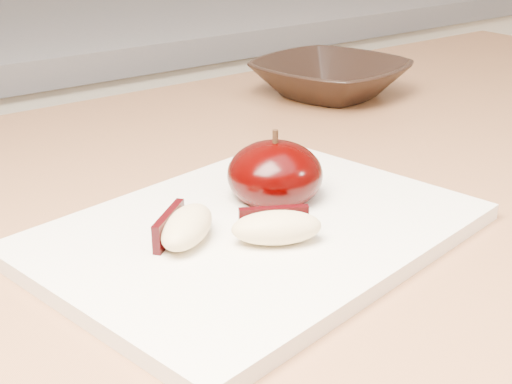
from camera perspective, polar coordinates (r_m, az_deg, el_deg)
cutting_board at (r=0.52m, az=0.00°, el=-3.18°), size 0.34×0.27×0.01m
apple_half at (r=0.55m, az=1.52°, el=1.40°), size 0.08×0.08×0.06m
apple_wedge_a at (r=0.49m, az=-5.72°, el=-2.77°), size 0.07×0.06×0.02m
apple_wedge_b at (r=0.48m, az=1.63°, el=-2.80°), size 0.07×0.06×0.02m
bowl at (r=0.89m, az=5.93°, el=9.03°), size 0.21×0.21×0.04m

